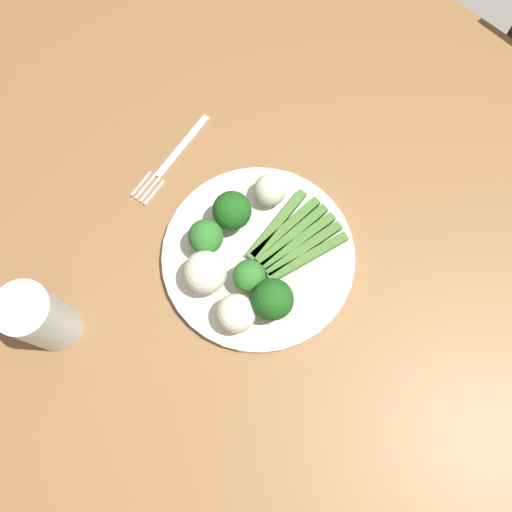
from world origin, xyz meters
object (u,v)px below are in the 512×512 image
plate (256,259)px  cauliflower_outer_edge (205,272)px  asparagus_bundle (294,239)px  fork (172,159)px  broccoli_front (250,276)px  broccoli_back_right (232,211)px  cauliflower_mid (270,190)px  cauliflower_right (236,313)px  broccoli_left (206,237)px  broccoli_front_left (273,300)px  water_glass (41,318)px  dining_table (266,283)px

plate → cauliflower_outer_edge: cauliflower_outer_edge is taller
cauliflower_outer_edge → asparagus_bundle: bearing=-112.9°
asparagus_bundle → fork: bearing=103.3°
broccoli_front → cauliflower_outer_edge: 0.06m
broccoli_back_right → cauliflower_mid: broccoli_back_right is taller
cauliflower_right → broccoli_front: bearing=-67.5°
broccoli_left → broccoli_back_right: bearing=-91.6°
fork → cauliflower_outer_edge: bearing=51.8°
broccoli_front_left → water_glass: size_ratio=0.54×
dining_table → cauliflower_mid: cauliflower_mid is taller
cauliflower_right → fork: bearing=-24.9°
water_glass → dining_table: bearing=-120.4°
water_glass → broccoli_back_right: bearing=-105.3°
asparagus_bundle → broccoli_front: broccoli_front is taller
water_glass → cauliflower_outer_edge: bearing=-119.7°
cauliflower_outer_edge → dining_table: bearing=-122.3°
broccoli_left → cauliflower_mid: bearing=-97.1°
broccoli_front_left → cauliflower_right: bearing=60.8°
cauliflower_outer_edge → fork: size_ratio=0.34×
plate → broccoli_front_left: (-0.06, 0.04, 0.04)m
cauliflower_outer_edge → cauliflower_right: cauliflower_outer_edge is taller
broccoli_left → water_glass: size_ratio=0.47×
dining_table → broccoli_front: broccoli_front is taller
plate → broccoli_front_left: bearing=149.8°
broccoli_front → fork: 0.22m
broccoli_front → broccoli_left: broccoli_left is taller
broccoli_front → cauliflower_outer_edge: cauliflower_outer_edge is taller
broccoli_front_left → cauliflower_mid: (0.11, -0.11, -0.02)m
broccoli_front_left → asparagus_bundle: bearing=-66.0°
asparagus_bundle → water_glass: size_ratio=1.08×
dining_table → water_glass: 0.33m
broccoli_left → fork: size_ratio=0.34×
plate → broccoli_left: bearing=27.7°
plate → cauliflower_mid: cauliflower_mid is taller
plate → water_glass: (0.13, 0.24, 0.05)m
fork → cauliflower_right: bearing=56.9°
asparagus_bundle → cauliflower_right: cauliflower_right is taller
dining_table → broccoli_back_right: 0.16m
cauliflower_outer_edge → broccoli_front_left: bearing=-160.8°
broccoli_front → broccoli_back_right: size_ratio=0.81×
asparagus_bundle → plate: bearing=164.6°
cauliflower_outer_edge → cauliflower_right: 0.07m
asparagus_bundle → broccoli_front: 0.09m
broccoli_front_left → broccoli_back_right: (0.12, -0.05, -0.00)m
dining_table → water_glass: size_ratio=10.81×
plate → cauliflower_outer_edge: size_ratio=4.61×
broccoli_front_left → fork: broccoli_front_left is taller
broccoli_left → water_glass: 0.23m
broccoli_front → broccoli_left: size_ratio=0.91×
plate → broccoli_left: (0.06, 0.03, 0.04)m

